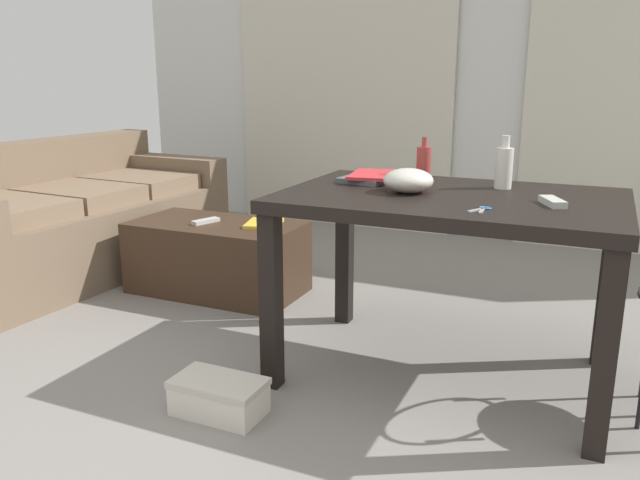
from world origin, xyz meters
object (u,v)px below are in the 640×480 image
Objects in this scene: book_stack at (371,177)px; tv_remote_primary at (206,221)px; bottle_near at (504,167)px; scissors at (482,209)px; shoebox at (219,396)px; couch at (70,221)px; coffee_table at (217,257)px; craft_table at (450,220)px; tv_remote_on_table at (553,202)px; bottle_far at (424,164)px; magazine at (264,223)px; bowl at (408,180)px.

tv_remote_primary is at bearing 164.69° from book_stack.
scissors is at bearing -89.59° from bottle_near.
tv_remote_primary reaches higher than shoebox.
book_stack is 1.11m from shoebox.
couch is at bearing 164.59° from scissors.
coffee_table is 1.55m from craft_table.
bottle_near is 0.63× the size of shoebox.
tv_remote_on_table is 0.28m from scissors.
scissors is (0.34, -0.48, -0.08)m from bottle_far.
tv_remote_on_table is at bearing -37.89° from magazine.
scissors reaches higher than magazine.
tv_remote_primary is 0.71× the size of magazine.
bottle_near is 0.40m from bowl.
craft_table is 4.11× the size of book_stack.
tv_remote_primary is at bearing 156.28° from scissors.
tv_remote_primary is at bearing 171.12° from bottle_near.
bowl is 0.62× the size of book_stack.
bottle_far is at bearing 126.10° from tv_remote_on_table.
tv_remote_on_table is at bearing 40.99° from scissors.
couch is at bearing 144.01° from tv_remote_on_table.
tv_remote_primary is (-1.29, 0.49, -0.38)m from bowl.
magazine is at bearing 161.80° from bottle_far.
coffee_table is 1.37m from shoebox.
couch is at bearing 148.08° from shoebox.
tv_remote_on_table is at bearing 3.21° from tv_remote_primary.
shoebox is at bearing -56.80° from coffee_table.
bottle_far is 1.17× the size of tv_remote_primary.
tv_remote_on_table is (0.37, -0.06, 0.11)m from craft_table.
scissors is 0.69× the size of tv_remote_primary.
scissors reaches higher than tv_remote_primary.
tv_remote_primary is (-1.27, 0.23, -0.42)m from bottle_far.
tv_remote_on_table is at bearing -17.29° from book_stack.
tv_remote_primary is at bearing -147.71° from coffee_table.
tv_remote_primary is (-1.60, 0.25, -0.42)m from bottle_near.
craft_table is 0.39m from tv_remote_on_table.
shoebox is (-0.27, -0.82, -0.70)m from book_stack.
bowl is (2.30, -0.51, 0.48)m from couch.
bottle_far is at bearing 92.93° from bowl.
tv_remote_primary is at bearing 162.18° from craft_table.
book_stack is (-0.22, 0.20, -0.03)m from bowl.
tv_remote_primary is 0.33m from magazine.
bottle_near reaches higher than coffee_table.
tv_remote_on_table is at bearing -9.29° from craft_table.
bowl is 1.19× the size of tv_remote_primary.
coffee_table is (1.06, 0.01, -0.11)m from couch.
shoebox is at bearing -118.63° from bottle_far.
tv_remote_primary is 0.49× the size of shoebox.
bottle_near is 1.88× the size of scissors.
magazine is at bearing 111.65° from shoebox.
bottle_far is 0.59m from scissors.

